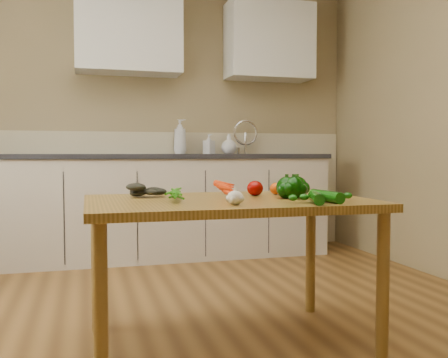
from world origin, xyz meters
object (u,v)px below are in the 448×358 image
object	(u,v)px
soap_bottle_b	(209,144)
tomato_b	(276,189)
soap_bottle_c	(229,144)
zucchini_b	(316,198)
table	(228,215)
pepper_c	(294,188)
garlic_bulb	(235,198)
zucchini_a	(326,196)
soap_bottle_a	(180,137)
pepper_a	(287,188)
tomato_c	(287,189)
leafy_greens	(144,187)
tomato_a	(255,188)
carrot_bunch	(211,192)
pepper_b	(297,187)

from	to	relation	value
soap_bottle_b	tomato_b	distance (m)	2.10
soap_bottle_c	zucchini_b	bearing A→B (deg)	133.12
table	pepper_c	distance (m)	0.33
garlic_bulb	zucchini_a	distance (m)	0.42
garlic_bulb	pepper_c	size ratio (longest dim) A/B	0.68
table	soap_bottle_a	bearing A→B (deg)	85.40
pepper_c	zucchini_a	world-z (taller)	pepper_c
table	pepper_a	size ratio (longest dim) A/B	12.88
tomato_c	soap_bottle_a	bearing A→B (deg)	94.21
leafy_greens	tomato_a	distance (m)	0.55
carrot_bunch	pepper_b	size ratio (longest dim) A/B	2.43
garlic_bulb	pepper_b	bearing A→B (deg)	34.00
leafy_greens	pepper_a	xyz separation A→B (m)	(0.64, -0.27, 0.00)
leafy_greens	table	bearing A→B (deg)	-31.05
soap_bottle_a	carrot_bunch	xyz separation A→B (m)	(-0.27, -2.21, -0.33)
soap_bottle_a	zucchini_a	bearing A→B (deg)	-132.32
soap_bottle_b	soap_bottle_a	bearing A→B (deg)	148.60
soap_bottle_a	pepper_c	size ratio (longest dim) A/B	3.06
table	tomato_b	distance (m)	0.37
soap_bottle_c	pepper_b	world-z (taller)	soap_bottle_c
zucchini_a	carrot_bunch	bearing A→B (deg)	149.02
soap_bottle_c	tomato_c	distance (m)	2.10
leafy_greens	zucchini_a	size ratio (longest dim) A/B	0.84
soap_bottle_a	pepper_a	bearing A→B (deg)	-134.42
leafy_greens	pepper_a	bearing A→B (deg)	-22.62
leafy_greens	tomato_c	bearing A→B (deg)	-7.80
soap_bottle_a	pepper_c	distance (m)	2.32
soap_bottle_b	carrot_bunch	world-z (taller)	soap_bottle_b
soap_bottle_c	pepper_a	distance (m)	2.27
soap_bottle_c	zucchini_b	xyz separation A→B (m)	(-0.34, -2.48, -0.27)
soap_bottle_a	zucchini_b	bearing A→B (deg)	-134.02
table	garlic_bulb	xyz separation A→B (m)	(-0.05, -0.26, 0.11)
carrot_bunch	leafy_greens	bearing A→B (deg)	144.87
carrot_bunch	pepper_b	bearing A→B (deg)	-1.33
soap_bottle_a	leafy_greens	size ratio (longest dim) A/B	1.68
tomato_a	leafy_greens	bearing A→B (deg)	170.53
carrot_bunch	tomato_c	xyz separation A→B (m)	(0.42, 0.11, 0.00)
soap_bottle_b	leafy_greens	bearing A→B (deg)	-148.67
carrot_bunch	garlic_bulb	world-z (taller)	carrot_bunch
table	pepper_c	world-z (taller)	pepper_c
table	carrot_bunch	world-z (taller)	carrot_bunch
leafy_greens	tomato_b	size ratio (longest dim) A/B	2.75
table	pepper_b	size ratio (longest dim) A/B	13.12
soap_bottle_b	pepper_a	world-z (taller)	soap_bottle_b
pepper_c	zucchini_a	size ratio (longest dim) A/B	0.46
table	soap_bottle_a	distance (m)	2.28
zucchini_a	table	bearing A→B (deg)	145.66
table	pepper_b	distance (m)	0.37
leafy_greens	zucchini_b	world-z (taller)	leafy_greens
pepper_c	tomato_c	bearing A→B (deg)	76.78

